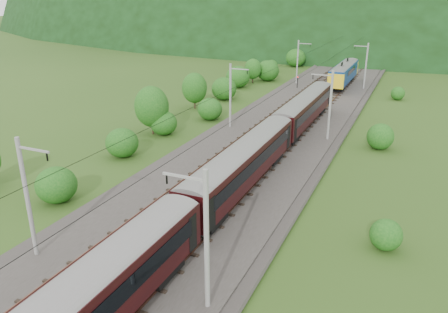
% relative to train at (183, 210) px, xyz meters
% --- Properties ---
extents(ground, '(600.00, 600.00, 0.00)m').
position_rel_train_xyz_m(ground, '(-2.40, -4.29, -3.28)').
color(ground, '#294716').
rests_on(ground, ground).
extents(railbed, '(14.00, 220.00, 0.30)m').
position_rel_train_xyz_m(railbed, '(-2.40, 5.71, -3.13)').
color(railbed, '#38332D').
rests_on(railbed, ground).
extents(track_left, '(2.40, 220.00, 0.27)m').
position_rel_train_xyz_m(track_left, '(-4.80, 5.71, -2.91)').
color(track_left, brown).
rests_on(track_left, railbed).
extents(track_right, '(2.40, 220.00, 0.27)m').
position_rel_train_xyz_m(track_right, '(0.00, 5.71, -2.91)').
color(track_right, brown).
rests_on(track_right, railbed).
extents(catenary_left, '(2.54, 192.28, 8.00)m').
position_rel_train_xyz_m(catenary_left, '(-8.52, 27.71, 1.22)').
color(catenary_left, gray).
rests_on(catenary_left, railbed).
extents(catenary_right, '(2.54, 192.28, 8.00)m').
position_rel_train_xyz_m(catenary_right, '(3.72, 27.71, 1.22)').
color(catenary_right, gray).
rests_on(catenary_right, railbed).
extents(overhead_wires, '(4.83, 198.00, 0.03)m').
position_rel_train_xyz_m(overhead_wires, '(-2.40, 5.71, 3.82)').
color(overhead_wires, black).
rests_on(overhead_wires, ground).
extents(mountain_main, '(504.00, 360.00, 244.00)m').
position_rel_train_xyz_m(mountain_main, '(-2.40, 255.71, -3.28)').
color(mountain_main, black).
rests_on(mountain_main, ground).
extents(mountain_ridge, '(336.00, 280.00, 132.00)m').
position_rel_train_xyz_m(mountain_ridge, '(-122.40, 295.71, -3.28)').
color(mountain_ridge, black).
rests_on(mountain_ridge, ground).
extents(train, '(2.74, 130.58, 4.74)m').
position_rel_train_xyz_m(train, '(0.00, 0.00, 0.00)').
color(train, black).
rests_on(train, ground).
extents(hazard_post_near, '(0.14, 0.14, 1.31)m').
position_rel_train_xyz_m(hazard_post_near, '(-2.51, 21.34, -2.32)').
color(hazard_post_near, red).
rests_on(hazard_post_near, railbed).
extents(hazard_post_far, '(0.14, 0.14, 1.34)m').
position_rel_train_xyz_m(hazard_post_far, '(-2.23, 64.56, -2.31)').
color(hazard_post_far, red).
rests_on(hazard_post_far, railbed).
extents(signal, '(0.22, 0.22, 2.03)m').
position_rel_train_xyz_m(signal, '(-7.31, 55.53, -1.79)').
color(signal, black).
rests_on(signal, railbed).
extents(vegetation_left, '(12.85, 147.41, 5.97)m').
position_rel_train_xyz_m(vegetation_left, '(-15.73, 24.09, -1.16)').
color(vegetation_left, '#175015').
rests_on(vegetation_left, ground).
extents(vegetation_right, '(5.43, 99.56, 2.73)m').
position_rel_train_xyz_m(vegetation_right, '(10.25, 8.02, -2.07)').
color(vegetation_right, '#175015').
rests_on(vegetation_right, ground).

